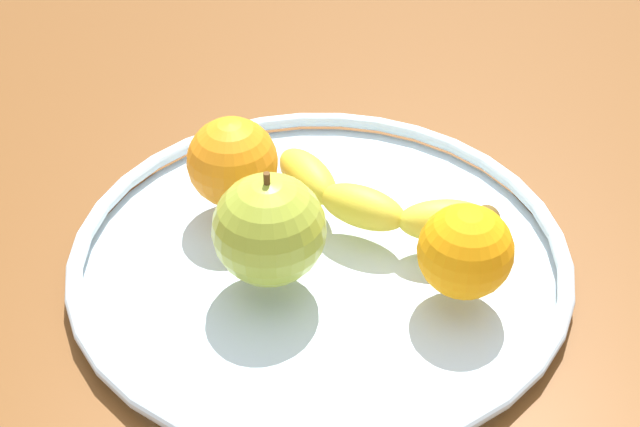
% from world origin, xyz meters
% --- Properties ---
extents(ground_plane, '(1.27, 1.27, 0.04)m').
position_xyz_m(ground_plane, '(0.00, 0.00, -0.02)').
color(ground_plane, brown).
extents(fruit_bowl, '(0.36, 0.36, 0.02)m').
position_xyz_m(fruit_bowl, '(0.00, 0.00, 0.01)').
color(fruit_bowl, silver).
rests_on(fruit_bowl, ground_plane).
extents(banana, '(0.17, 0.10, 0.03)m').
position_xyz_m(banana, '(0.00, 0.05, 0.03)').
color(banana, yellow).
rests_on(banana, fruit_bowl).
extents(apple, '(0.08, 0.08, 0.09)m').
position_xyz_m(apple, '(0.00, -0.04, 0.06)').
color(apple, '#98A830').
rests_on(apple, fruit_bowl).
extents(orange_center, '(0.06, 0.06, 0.06)m').
position_xyz_m(orange_center, '(0.09, 0.05, 0.05)').
color(orange_center, orange).
rests_on(orange_center, fruit_bowl).
extents(orange_front_right, '(0.07, 0.07, 0.07)m').
position_xyz_m(orange_front_right, '(-0.08, -0.02, 0.05)').
color(orange_front_right, orange).
rests_on(orange_front_right, fruit_bowl).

